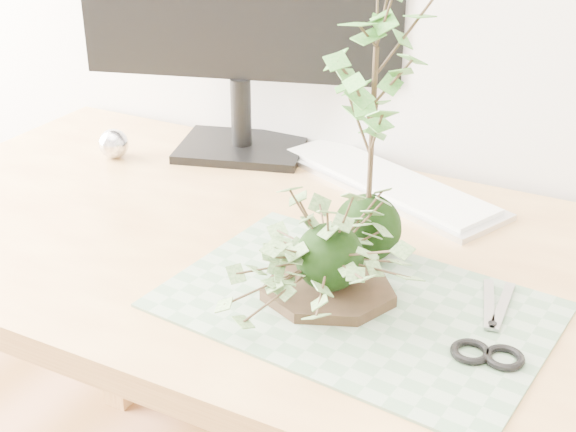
# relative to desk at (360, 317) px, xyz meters

# --- Properties ---
(desk) EXTENTS (1.60, 0.70, 0.74)m
(desk) POSITION_rel_desk_xyz_m (0.00, 0.00, 0.00)
(desk) COLOR tan
(desk) RESTS_ON ground_plane
(cutting_mat) EXTENTS (0.51, 0.37, 0.00)m
(cutting_mat) POSITION_rel_desk_xyz_m (0.03, -0.10, 0.09)
(cutting_mat) COLOR #5A7D5D
(cutting_mat) RESTS_ON desk
(stone_dish) EXTENTS (0.24, 0.24, 0.01)m
(stone_dish) POSITION_rel_desk_xyz_m (-0.00, -0.10, 0.10)
(stone_dish) COLOR black
(stone_dish) RESTS_ON cutting_mat
(ivy_kokedama) EXTENTS (0.32, 0.32, 0.18)m
(ivy_kokedama) POSITION_rel_desk_xyz_m (-0.00, -0.10, 0.19)
(ivy_kokedama) COLOR black
(ivy_kokedama) RESTS_ON stone_dish
(maple_kokedama) EXTENTS (0.22, 0.22, 0.40)m
(maple_kokedama) POSITION_rel_desk_xyz_m (-0.00, 0.02, 0.37)
(maple_kokedama) COLOR black
(maple_kokedama) RESTS_ON desk
(keyboard) EXTENTS (0.45, 0.29, 0.02)m
(keyboard) POSITION_rel_desk_xyz_m (-0.07, 0.27, 0.10)
(keyboard) COLOR silver
(keyboard) RESTS_ON desk
(foil_ball) EXTENTS (0.05, 0.05, 0.05)m
(foil_ball) POSITION_rel_desk_xyz_m (-0.56, 0.15, 0.12)
(foil_ball) COLOR white
(foil_ball) RESTS_ON desk
(scissors) EXTENTS (0.09, 0.20, 0.01)m
(scissors) POSITION_rel_desk_xyz_m (0.20, -0.11, 0.10)
(scissors) COLOR gray
(scissors) RESTS_ON cutting_mat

